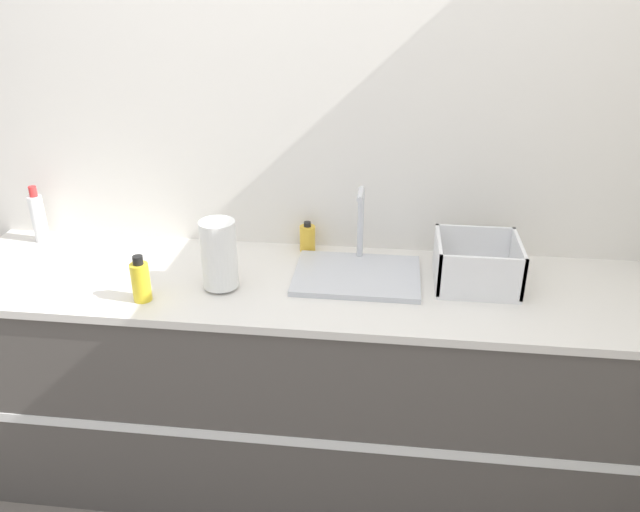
{
  "coord_description": "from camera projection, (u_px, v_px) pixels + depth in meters",
  "views": [
    {
      "loc": [
        0.32,
        -1.67,
        1.98
      ],
      "look_at": [
        0.08,
        0.28,
        1.03
      ],
      "focal_mm": 35.0,
      "sensor_mm": 36.0,
      "label": 1
    }
  ],
  "objects": [
    {
      "name": "bottle_yellow",
      "position": [
        141.0,
        281.0,
        2.12
      ],
      "size": [
        0.06,
        0.06,
        0.17
      ],
      "color": "yellow",
      "rests_on": "counter_cabinet"
    },
    {
      "name": "paper_towel_roll",
      "position": [
        219.0,
        255.0,
        2.17
      ],
      "size": [
        0.13,
        0.13,
        0.25
      ],
      "color": "#4C4C51",
      "rests_on": "counter_cabinet"
    },
    {
      "name": "bottle_white_spray",
      "position": [
        38.0,
        217.0,
        2.55
      ],
      "size": [
        0.06,
        0.06,
        0.24
      ],
      "color": "white",
      "rests_on": "counter_cabinet"
    },
    {
      "name": "dish_rack",
      "position": [
        476.0,
        268.0,
        2.23
      ],
      "size": [
        0.29,
        0.28,
        0.17
      ],
      "color": "white",
      "rests_on": "counter_cabinet"
    },
    {
      "name": "soap_dispenser",
      "position": [
        307.0,
        238.0,
        2.48
      ],
      "size": [
        0.06,
        0.06,
        0.12
      ],
      "color": "gold",
      "rests_on": "counter_cabinet"
    },
    {
      "name": "sink",
      "position": [
        357.0,
        271.0,
        2.29
      ],
      "size": [
        0.46,
        0.34,
        0.31
      ],
      "color": "silver",
      "rests_on": "counter_cabinet"
    },
    {
      "name": "wall_back",
      "position": [
        310.0,
        151.0,
        2.41
      ],
      "size": [
        4.99,
        0.06,
        2.6
      ],
      "color": "silver",
      "rests_on": "ground_plane"
    },
    {
      "name": "counter_cabinet",
      "position": [
        300.0,
        382.0,
        2.47
      ],
      "size": [
        2.62,
        0.66,
        0.91
      ],
      "color": "#514C47",
      "rests_on": "ground_plane"
    }
  ]
}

